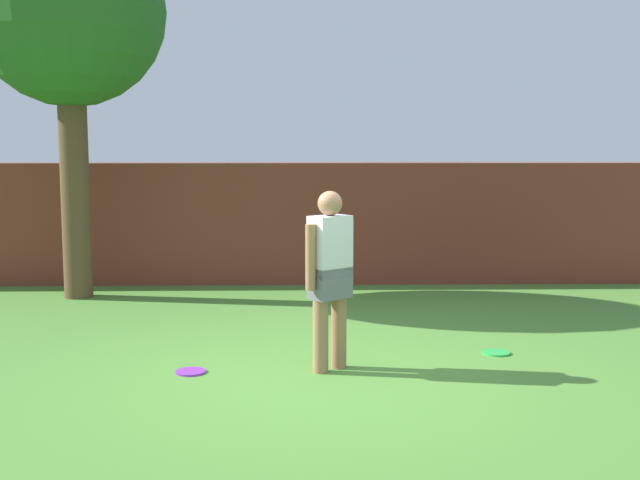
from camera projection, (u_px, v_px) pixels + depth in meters
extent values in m
plane|color=#4C8433|center=(318.00, 379.00, 6.90)|extent=(40.00, 40.00, 0.00)
cube|color=brown|center=(209.00, 223.00, 11.63)|extent=(13.25, 0.50, 1.76)
cylinder|color=brown|center=(75.00, 182.00, 10.43)|extent=(0.37, 0.37, 3.07)
sphere|color=#286023|center=(68.00, 9.00, 10.17)|extent=(2.49, 2.49, 2.49)
cylinder|color=#9E704C|center=(321.00, 326.00, 7.06)|extent=(0.14, 0.14, 0.85)
cylinder|color=#9E704C|center=(339.00, 322.00, 7.20)|extent=(0.14, 0.14, 0.85)
cube|color=slate|center=(330.00, 283.00, 7.09)|extent=(0.42, 0.40, 0.28)
cube|color=silver|center=(330.00, 247.00, 7.05)|extent=(0.42, 0.40, 0.55)
sphere|color=#9E704C|center=(330.00, 203.00, 7.00)|extent=(0.22, 0.22, 0.22)
cylinder|color=#9E704C|center=(311.00, 257.00, 6.91)|extent=(0.09, 0.09, 0.58)
cylinder|color=#9E704C|center=(348.00, 253.00, 7.20)|extent=(0.09, 0.09, 0.58)
cube|color=black|center=(429.00, 222.00, 13.46)|extent=(4.33, 2.06, 0.80)
cube|color=#1E2328|center=(429.00, 181.00, 13.37)|extent=(2.12, 1.67, 0.60)
cylinder|color=black|center=(357.00, 253.00, 12.52)|extent=(0.66, 0.27, 0.64)
cylinder|color=black|center=(342.00, 241.00, 14.20)|extent=(0.66, 0.27, 0.64)
cylinder|color=black|center=(524.00, 251.00, 12.81)|extent=(0.66, 0.27, 0.64)
cylinder|color=black|center=(490.00, 239.00, 14.49)|extent=(0.66, 0.27, 0.64)
cylinder|color=green|center=(496.00, 353.00, 7.74)|extent=(0.27, 0.27, 0.02)
cylinder|color=purple|center=(191.00, 372.00, 7.09)|extent=(0.27, 0.27, 0.02)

